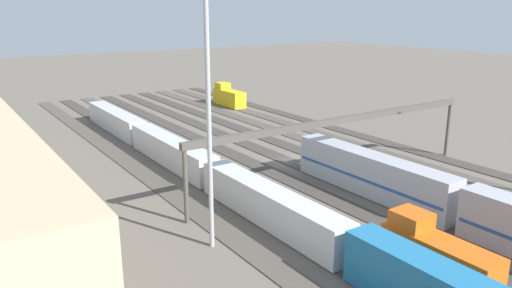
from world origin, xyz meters
TOP-DOWN VIEW (x-y plane):
  - ground_plane at (0.00, 0.00)m, footprint 400.00×400.00m
  - track_bed_0 at (0.00, -20.00)m, footprint 140.00×2.80m
  - track_bed_1 at (0.00, -15.00)m, footprint 140.00×2.80m
  - track_bed_2 at (0.00, -10.00)m, footprint 140.00×2.80m
  - track_bed_3 at (0.00, -5.00)m, footprint 140.00×2.80m
  - track_bed_4 at (0.00, 0.00)m, footprint 140.00×2.80m
  - track_bed_5 at (0.00, 5.00)m, footprint 140.00×2.80m
  - track_bed_6 at (0.00, 10.00)m, footprint 140.00×2.80m
  - track_bed_7 at (0.00, 15.00)m, footprint 140.00×2.80m
  - track_bed_8 at (0.00, 20.00)m, footprint 140.00×2.80m
  - train_on_track_7 at (-2.73, 15.00)m, footprint 90.60×3.00m
  - train_on_track_6 at (-33.05, 10.00)m, footprint 10.00×3.00m
  - train_on_track_1 at (41.81, -15.00)m, footprint 10.00×3.00m
  - train_on_track_4 at (-28.58, 0.00)m, footprint 47.20×3.06m
  - light_mast_1 at (-17.44, 22.48)m, footprint 2.80×0.70m
  - signal_gantry at (-11.33, 0.00)m, footprint 0.70×45.00m

SIDE VIEW (x-z plane):
  - ground_plane at x=0.00m, z-range 0.00..0.00m
  - track_bed_0 at x=0.00m, z-range 0.00..0.12m
  - track_bed_1 at x=0.00m, z-range 0.00..0.12m
  - track_bed_2 at x=0.00m, z-range 0.00..0.12m
  - track_bed_3 at x=0.00m, z-range 0.00..0.12m
  - track_bed_4 at x=0.00m, z-range 0.00..0.12m
  - track_bed_5 at x=0.00m, z-range 0.00..0.12m
  - track_bed_6 at x=0.00m, z-range 0.00..0.12m
  - track_bed_7 at x=0.00m, z-range 0.00..0.12m
  - track_bed_8 at x=0.00m, z-range 0.00..0.12m
  - train_on_track_7 at x=-2.73m, z-range -0.11..4.29m
  - train_on_track_6 at x=-33.05m, z-range -0.34..4.66m
  - train_on_track_1 at x=41.81m, z-range -0.34..4.66m
  - train_on_track_4 at x=-28.58m, z-range 0.09..5.09m
  - signal_gantry at x=-11.33m, z-range 3.40..12.20m
  - light_mast_1 at x=-17.44m, z-range 3.68..29.81m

